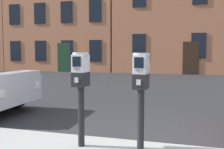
# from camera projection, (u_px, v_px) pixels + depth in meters

# --- Properties ---
(parking_meter_near_kerb) EXTENTS (0.23, 0.26, 1.30)m
(parking_meter_near_kerb) POSITION_uv_depth(u_px,v_px,m) (81.00, 82.00, 3.64)
(parking_meter_near_kerb) COLOR black
(parking_meter_near_kerb) RESTS_ON sidewalk_slab
(parking_meter_twin_adjacent) EXTENTS (0.23, 0.26, 1.29)m
(parking_meter_twin_adjacent) POSITION_uv_depth(u_px,v_px,m) (141.00, 84.00, 3.41)
(parking_meter_twin_adjacent) COLOR black
(parking_meter_twin_adjacent) RESTS_ON sidewalk_slab
(townhouse_orange_brick) EXTENTS (8.73, 5.33, 11.09)m
(townhouse_orange_brick) POSITION_uv_depth(u_px,v_px,m) (68.00, 2.00, 21.88)
(townhouse_orange_brick) COLOR #B7704C
(townhouse_orange_brick) RESTS_ON ground_plane
(townhouse_green_painted) EXTENTS (7.63, 5.69, 10.07)m
(townhouse_green_painted) POSITION_uv_depth(u_px,v_px,m) (172.00, 3.00, 19.79)
(townhouse_green_painted) COLOR #B7704C
(townhouse_green_painted) RESTS_ON ground_plane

